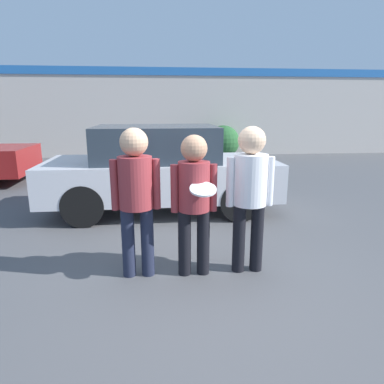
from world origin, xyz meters
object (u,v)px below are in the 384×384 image
person_middle_with_frisbee (194,194)px  person_right (250,187)px  person_left (136,190)px  shrub (223,142)px  parked_car_near (160,169)px

person_middle_with_frisbee → person_right: person_right is taller
person_left → person_middle_with_frisbee: bearing=-3.3°
person_left → person_right: person_right is taller
person_left → shrub: 9.90m
person_left → shrub: person_left is taller
person_middle_with_frisbee → shrub: person_middle_with_frisbee is taller
person_right → parked_car_near: bearing=110.4°
person_right → parked_car_near: person_right is taller
person_left → parked_car_near: 2.67m
person_middle_with_frisbee → shrub: 9.77m
person_middle_with_frisbee → person_left: bearing=176.7°
person_left → parked_car_near: person_left is taller
shrub → person_left: bearing=-107.0°
parked_car_near → shrub: 7.29m
parked_car_near → shrub: bearing=69.3°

